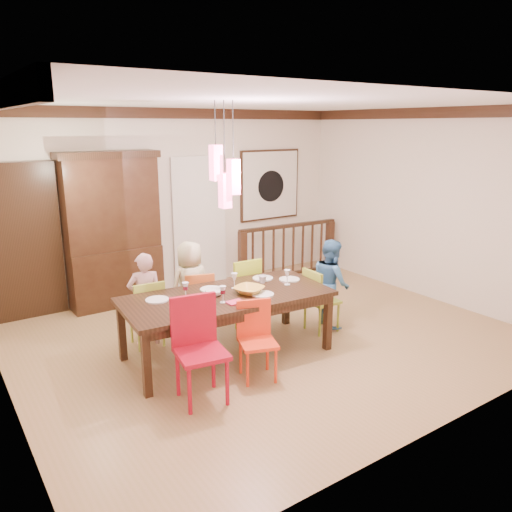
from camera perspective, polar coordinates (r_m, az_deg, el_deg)
floor at (r=6.52m, az=1.37°, el=-9.19°), size 6.00×6.00×0.00m
ceiling at (r=5.97m, az=1.55°, el=17.19°), size 6.00×6.00×0.00m
wall_back at (r=8.21m, az=-8.84°, el=6.20°), size 6.00×0.00×6.00m
wall_right at (r=8.18m, az=18.87°, el=5.55°), size 0.00×5.00×5.00m
crown_molding at (r=5.96m, az=1.54°, el=16.42°), size 6.00×5.00×0.16m
panel_door at (r=7.54m, az=-25.20°, el=1.10°), size 1.04×0.07×2.24m
white_doorway at (r=8.40m, az=-6.48°, el=3.70°), size 0.97×0.05×2.22m
painting at (r=9.07m, az=1.62°, el=8.12°), size 1.25×0.06×1.25m
pendant_cluster at (r=5.49m, az=-3.58°, el=9.08°), size 0.27×0.21×1.14m
dining_table at (r=5.81m, az=-3.36°, el=-5.09°), size 2.48×1.29×0.75m
chair_far_left at (r=6.27m, az=-12.46°, el=-5.80°), size 0.40×0.40×0.84m
chair_far_mid at (r=6.55m, az=-6.62°, el=-4.69°), size 0.47×0.47×0.83m
chair_far_right at (r=6.79m, az=-1.78°, el=-3.41°), size 0.43×0.43×0.93m
chair_near_left at (r=4.91m, az=-6.30°, el=-10.06°), size 0.53×0.53×1.04m
chair_near_mid at (r=5.34m, az=0.22°, el=-9.21°), size 0.48×0.48×0.84m
chair_end_right at (r=6.60m, az=7.57°, el=-4.49°), size 0.40×0.40×0.85m
china_hutch at (r=7.65m, az=-16.06°, el=2.87°), size 1.45×0.46×2.29m
balustrade at (r=8.89m, az=3.72°, el=0.75°), size 1.99×0.21×0.96m
person_far_left at (r=6.26m, az=-12.53°, el=-4.84°), size 0.48×0.37×1.17m
person_far_mid at (r=6.58m, az=-7.48°, el=-3.46°), size 0.61×0.42×1.21m
person_end_right at (r=6.78m, az=8.56°, el=-3.04°), size 0.62×0.69×1.19m
serving_bowl at (r=5.80m, az=-0.80°, el=-3.90°), size 0.43×0.43×0.08m
small_bowl at (r=5.76m, az=-4.80°, el=-4.19°), size 0.25×0.25×0.06m
cup_left at (r=5.38m, az=-7.00°, el=-5.42°), size 0.14×0.14×0.10m
cup_right at (r=6.17m, az=0.75°, el=-2.68°), size 0.13×0.13×0.09m
plate_far_left at (r=5.69m, az=-11.25°, el=-4.93°), size 0.26×0.26×0.01m
plate_far_mid at (r=5.95m, az=-5.17°, el=-3.81°), size 0.26×0.26×0.01m
plate_far_right at (r=6.35m, az=0.78°, el=-2.55°), size 0.26×0.26×0.01m
plate_near_left at (r=5.19m, az=-7.66°, el=-6.72°), size 0.26×0.26×0.01m
plate_near_mid at (r=5.76m, az=0.76°, el=-4.39°), size 0.26×0.26×0.01m
plate_end_right at (r=6.32m, az=3.84°, el=-2.68°), size 0.26×0.26×0.01m
wine_glass_a at (r=5.67m, az=-8.05°, el=-3.94°), size 0.08×0.08×0.19m
wine_glass_b at (r=5.96m, az=-2.49°, el=-2.84°), size 0.08×0.08×0.19m
wine_glass_c at (r=5.50m, az=-3.81°, el=-4.40°), size 0.08×0.08×0.19m
wine_glass_d at (r=6.10m, az=3.59°, el=-2.44°), size 0.08×0.08×0.19m
napkin at (r=5.51m, az=-2.40°, el=-5.30°), size 0.18×0.14×0.01m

